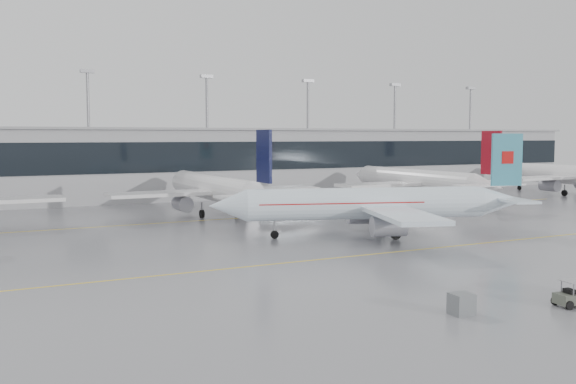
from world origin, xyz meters
name	(u,v)px	position (x,y,z in m)	size (l,w,h in m)	color
ground	(347,257)	(0.00, 0.00, 0.00)	(320.00, 320.00, 0.00)	gray
taxi_line_main	(347,257)	(0.00, 0.00, 0.01)	(120.00, 0.25, 0.01)	yellow
taxi_line_north	(227,219)	(0.00, 30.00, 0.01)	(120.00, 0.25, 0.01)	yellow
terminal	(160,164)	(0.00, 62.00, 6.00)	(180.00, 15.00, 12.00)	#99999D
terminal_glass	(172,157)	(0.00, 54.45, 7.50)	(180.00, 0.20, 5.00)	black
terminal_roof	(159,129)	(0.00, 62.00, 12.20)	(182.00, 16.00, 0.40)	gray
light_masts	(150,123)	(0.00, 68.00, 13.34)	(156.40, 1.00, 22.60)	gray
air_canada_jet	(378,204)	(9.43, 8.83, 3.57)	(35.29, 28.69, 11.27)	white
parked_jet_c	(217,189)	(0.00, 33.69, 3.71)	(29.64, 36.96, 11.72)	white
parked_jet_d	(420,181)	(35.00, 33.69, 3.71)	(29.64, 36.96, 11.72)	white
parked_jet_e	(569,175)	(70.00, 33.69, 3.71)	(29.64, 36.96, 11.72)	white
baggage_tug	(573,297)	(3.91, -21.09, 0.60)	(3.54, 1.72, 1.69)	#474C40
gse_unit	(461,304)	(-3.91, -19.35, 0.67)	(1.33, 1.24, 1.33)	slate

